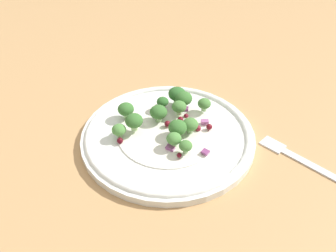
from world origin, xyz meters
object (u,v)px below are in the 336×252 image
broccoli_floret_0 (190,125)px  broccoli_floret_1 (179,107)px  broccoli_floret_2 (134,121)px  fork (310,164)px  plate (168,135)px

broccoli_floret_0 → broccoli_floret_1: size_ratio=1.05×
broccoli_floret_2 → fork: broccoli_floret_2 is taller
broccoli_floret_0 → broccoli_floret_2: broccoli_floret_2 is taller
plate → broccoli_floret_0: bearing=-32.5°
plate → broccoli_floret_1: (3.83, 2.55, 2.43)cm
plate → broccoli_floret_0: 4.03cm
plate → broccoli_floret_1: size_ratio=11.28×
broccoli_floret_2 → broccoli_floret_1: bearing=-2.8°
broccoli_floret_0 → fork: 18.72cm
broccoli_floret_0 → fork: (11.51, -14.52, -2.68)cm
broccoli_floret_0 → fork: size_ratio=0.14×
broccoli_floret_0 → broccoli_floret_1: (0.92, 4.41, 0.36)cm
broccoli_floret_1 → broccoli_floret_2: 8.19cm
plate → broccoli_floret_2: (-4.35, 2.96, 2.75)cm
plate → broccoli_floret_2: 5.93cm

